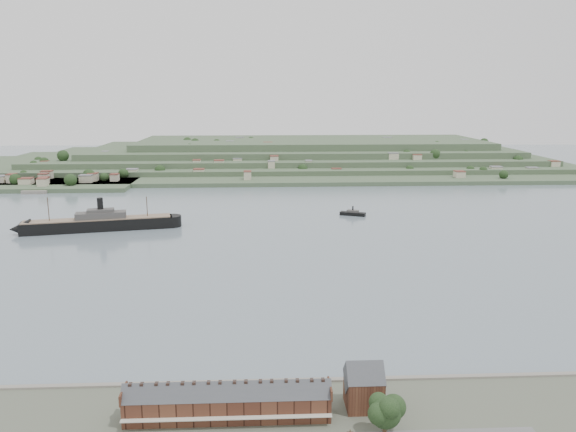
{
  "coord_description": "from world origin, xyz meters",
  "views": [
    {
      "loc": [
        -0.42,
        -305.02,
        87.6
      ],
      "look_at": [
        15.72,
        30.0,
        14.74
      ],
      "focal_mm": 35.0,
      "sensor_mm": 36.0,
      "label": 1
    }
  ],
  "objects_px": {
    "terrace_row": "(228,402)",
    "steamship": "(94,223)",
    "gabled_building": "(364,386)",
    "fig_tree": "(387,411)"
  },
  "relations": [
    {
      "from": "terrace_row",
      "to": "steamship",
      "type": "relative_size",
      "value": 0.52
    },
    {
      "from": "gabled_building",
      "to": "fig_tree",
      "type": "bearing_deg",
      "value": -76.72
    },
    {
      "from": "terrace_row",
      "to": "gabled_building",
      "type": "xyz_separation_m",
      "value": [
        37.5,
        4.02,
        1.34
      ]
    },
    {
      "from": "terrace_row",
      "to": "fig_tree",
      "type": "relative_size",
      "value": 4.82
    },
    {
      "from": "steamship",
      "to": "fig_tree",
      "type": "xyz_separation_m",
      "value": [
        141.15,
        -236.88,
        4.26
      ]
    },
    {
      "from": "steamship",
      "to": "terrace_row",
      "type": "bearing_deg",
      "value": -66.15
    },
    {
      "from": "fig_tree",
      "to": "gabled_building",
      "type": "bearing_deg",
      "value": 103.28
    },
    {
      "from": "terrace_row",
      "to": "steamship",
      "type": "distance_m",
      "value": 248.22
    },
    {
      "from": "steamship",
      "to": "fig_tree",
      "type": "relative_size",
      "value": 9.28
    },
    {
      "from": "terrace_row",
      "to": "fig_tree",
      "type": "height_order",
      "value": "fig_tree"
    }
  ]
}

